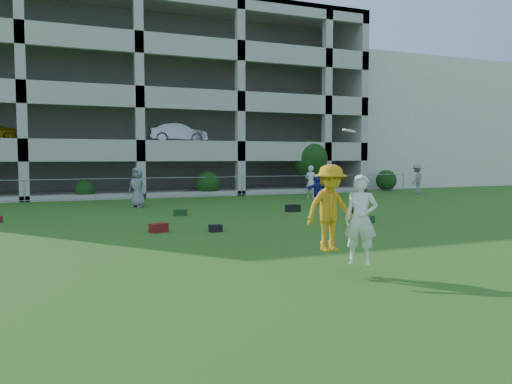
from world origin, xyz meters
name	(u,v)px	position (x,y,z in m)	size (l,w,h in m)	color
ground	(285,268)	(0.00, 0.00, 0.00)	(100.00, 100.00, 0.00)	#235114
stucco_building	(385,127)	(23.00, 28.00, 5.00)	(16.00, 14.00, 10.00)	beige
bystander_c	(137,187)	(-0.94, 14.18, 0.93)	(0.91, 0.59, 1.86)	slate
bystander_d	(317,189)	(7.48, 12.22, 0.77)	(1.43, 0.45, 1.54)	navy
bystander_e	(311,182)	(8.71, 15.22, 0.94)	(0.68, 0.45, 1.87)	silver
bystander_f	(417,179)	(17.02, 16.43, 0.94)	(1.22, 0.70, 1.89)	gray
bag_red_a	(159,228)	(-1.51, 6.02, 0.14)	(0.55, 0.30, 0.28)	#5A0F10
bag_black_b	(216,228)	(0.16, 5.47, 0.11)	(0.40, 0.25, 0.22)	black
bag_green_c	(367,219)	(5.77, 5.48, 0.13)	(0.50, 0.35, 0.26)	black
crate_d	(352,211)	(6.61, 7.72, 0.15)	(0.35, 0.35, 0.30)	black
bag_black_e	(293,208)	(4.95, 9.78, 0.15)	(0.60, 0.30, 0.30)	black
bag_green_g	(180,213)	(0.13, 10.14, 0.12)	(0.50, 0.30, 0.25)	#153B16
frisbee_contest	(339,211)	(0.74, -0.91, 1.27)	(1.47, 1.04, 2.67)	orange
parking_garage	(121,106)	(-0.01, 27.70, 6.01)	(30.00, 14.00, 12.00)	#9E998C
fence	(142,188)	(0.00, 19.00, 0.61)	(36.06, 0.06, 1.20)	gray
shrub_row	(216,171)	(4.59, 19.70, 1.51)	(34.38, 2.52, 3.50)	#163D11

